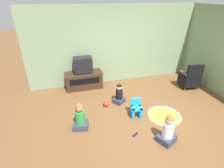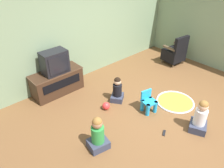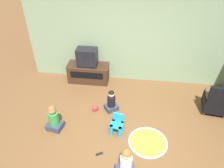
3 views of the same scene
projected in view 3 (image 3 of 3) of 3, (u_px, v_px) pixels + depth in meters
The scene contains 12 objects.
ground_plane at pixel (125, 141), 4.74m from camera, with size 30.00×30.00×0.00m, color brown.
wall_back at pixel (131, 39), 6.00m from camera, with size 5.84×0.12×2.56m.
tv_cabinet at pixel (88, 73), 6.44m from camera, with size 1.20×0.49×0.56m.
television at pixel (87, 57), 6.11m from camera, with size 0.57×0.37×0.52m.
black_armchair at pixel (216, 102), 5.28m from camera, with size 0.59×0.58×0.88m.
yellow_kid_chair at pixel (117, 125), 4.85m from camera, with size 0.32×0.31×0.47m.
play_mat at pixel (148, 142), 4.71m from camera, with size 0.85×0.85×0.04m.
child_watching_left at pixel (54, 119), 4.89m from camera, with size 0.39×0.35×0.67m.
child_watching_center at pixel (111, 102), 5.42m from camera, with size 0.40×0.39×0.60m.
child_watching_right at pixel (126, 164), 3.96m from camera, with size 0.44×0.42×0.68m.
toy_ball at pixel (95, 108), 5.50m from camera, with size 0.17×0.17×0.17m.
remote_control at pixel (99, 154), 4.47m from camera, with size 0.15×0.11×0.02m.
Camera 3 is at (0.11, -3.13, 3.79)m, focal length 35.00 mm.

